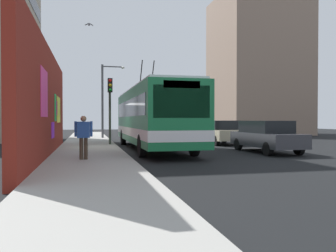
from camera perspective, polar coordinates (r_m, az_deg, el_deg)
ground_plane at (r=19.27m, az=-8.14°, el=-3.82°), size 80.00×80.00×0.00m
sidewalk_slab at (r=19.19m, az=-12.91°, el=-3.63°), size 48.00×3.20×0.15m
graffiti_wall at (r=15.64m, az=-19.32°, el=3.50°), size 14.79×0.32×4.63m
building_far_right at (r=40.69m, az=14.53°, el=9.53°), size 8.86×9.09×15.33m
city_bus at (r=19.06m, az=-2.65°, el=1.71°), size 12.37×2.65×5.11m
parked_car_dark_gray at (r=17.91m, az=15.85°, el=-1.54°), size 4.76×1.79×1.58m
parked_car_champagne at (r=23.36m, az=8.65°, el=-0.93°), size 4.30×1.89×1.58m
pedestrian_near_wall at (r=13.23m, az=-13.76°, el=-1.28°), size 0.22×0.66×1.63m
traffic_light at (r=21.03m, az=-9.55°, el=4.32°), size 0.49×0.28×3.98m
street_lamp at (r=29.09m, az=-10.30°, el=5.03°), size 0.44×1.92×6.03m
flying_pigeons at (r=24.59m, az=-12.90°, el=15.98°), size 0.32×0.54×0.17m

